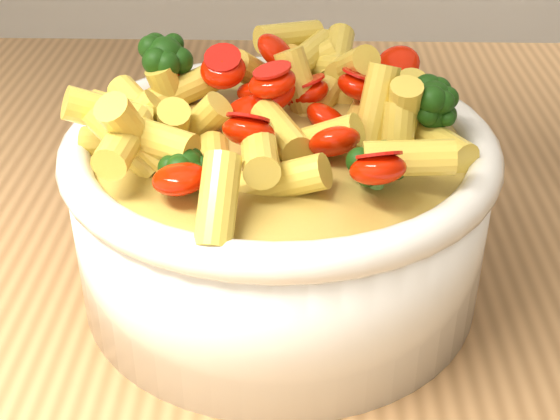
{
  "coord_description": "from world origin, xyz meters",
  "views": [
    {
      "loc": [
        -0.09,
        -0.45,
        1.2
      ],
      "look_at": [
        -0.1,
        -0.05,
        0.95
      ],
      "focal_mm": 50.0,
      "sensor_mm": 36.0,
      "label": 1
    }
  ],
  "objects": [
    {
      "name": "serving_bowl",
      "position": [
        -0.1,
        -0.05,
        0.95
      ],
      "size": [
        0.25,
        0.25,
        0.11
      ],
      "color": "white",
      "rests_on": "table"
    },
    {
      "name": "pasta_salad",
      "position": [
        -0.1,
        -0.05,
        1.02
      ],
      "size": [
        0.2,
        0.2,
        0.04
      ],
      "color": "#F9D24E",
      "rests_on": "serving_bowl"
    },
    {
      "name": "table",
      "position": [
        0.0,
        0.0,
        0.8
      ],
      "size": [
        1.2,
        0.8,
        0.9
      ],
      "color": "#AA7948",
      "rests_on": "ground"
    }
  ]
}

